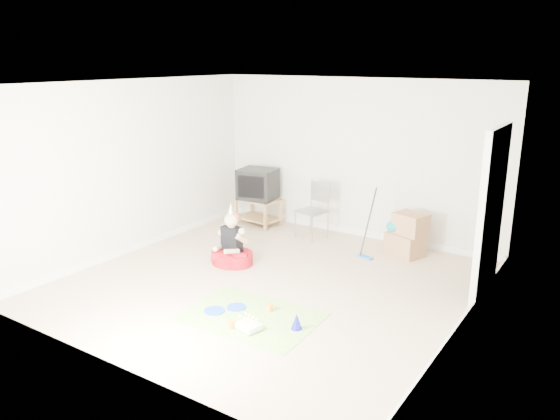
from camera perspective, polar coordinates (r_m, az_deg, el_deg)
The scene contains 16 objects.
ground at distance 7.35m, azimuth -1.07°, elevation -7.59°, with size 5.00×5.00×0.00m, color #CDB293.
doorway_recess at distance 7.15m, azimuth 21.28°, elevation -0.67°, with size 0.02×0.90×2.05m, color black.
tv_stand at distance 9.76m, azimuth -2.30°, elevation 0.08°, with size 0.80×0.55×0.47m.
crt_tv at distance 9.65m, azimuth -2.33°, elevation 2.73°, with size 0.63×0.52×0.54m, color black.
folding_chair at distance 8.98m, azimuth 3.35°, elevation -0.12°, with size 0.52×0.50×0.95m.
cardboard_boxes at distance 8.44m, azimuth 13.10°, elevation -2.58°, with size 0.64×0.55×0.66m.
floor_mop at distance 8.22m, azimuth 8.93°, elevation -3.26°, with size 0.27×0.34×1.03m.
book_pile at distance 8.38m, azimuth 20.62°, elevation -5.46°, with size 0.21×0.27×0.06m.
seated_woman at distance 7.96m, azimuth -5.03°, elevation -4.23°, with size 0.66×0.66×0.92m.
party_mat at distance 6.46m, azimuth -3.07°, elevation -11.06°, with size 1.54×1.11×0.01m, color #FF358B.
birthday_cake at distance 6.17m, azimuth -3.30°, elevation -12.08°, with size 0.29×0.26×0.13m.
blue_plate_near at distance 6.67m, azimuth -4.59°, elevation -10.09°, with size 0.23×0.23×0.01m, color blue.
blue_plate_far at distance 6.61m, azimuth -6.86°, elevation -10.41°, with size 0.25×0.25×0.01m, color blue.
orange_cup_near at distance 6.55m, azimuth -1.09°, elevation -10.16°, with size 0.08×0.08×0.09m, color orange.
orange_cup_far at distance 6.20m, azimuth -5.11°, elevation -11.81°, with size 0.08×0.08×0.09m, color orange.
blue_party_hat at distance 6.14m, azimuth 1.75°, elevation -11.55°, with size 0.13×0.13×0.18m, color #181BAA.
Camera 1 is at (3.83, -5.56, 2.91)m, focal length 35.00 mm.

